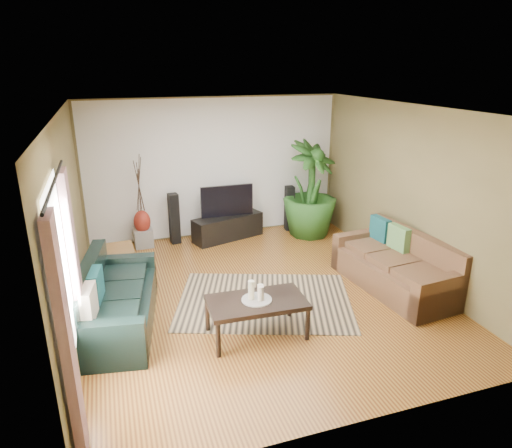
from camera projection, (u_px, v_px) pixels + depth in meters
name	position (u px, v px, depth m)	size (l,w,h in m)	color
floor	(260.00, 294.00, 6.84)	(5.50, 5.50, 0.00)	#9F6B29
ceiling	(261.00, 110.00, 5.94)	(5.50, 5.50, 0.00)	white
wall_back	(215.00, 168.00, 8.85)	(5.00, 5.00, 0.00)	brown
wall_front	(363.00, 299.00, 3.93)	(5.00, 5.00, 0.00)	brown
wall_left	(70.00, 227.00, 5.65)	(5.50, 5.50, 0.00)	brown
wall_right	(412.00, 193.00, 7.13)	(5.50, 5.50, 0.00)	brown
backwall_panel	(215.00, 168.00, 8.84)	(4.90, 4.90, 0.00)	white
window_pane	(62.00, 278.00, 4.21)	(1.80, 1.80, 0.00)	white
curtain_near	(67.00, 345.00, 3.63)	(0.08, 0.35, 2.20)	gray
curtain_far	(75.00, 269.00, 4.98)	(0.08, 0.35, 2.20)	gray
curtain_rod	(54.00, 182.00, 3.92)	(0.03, 0.03, 1.90)	black
sofa_left	(117.00, 296.00, 5.89)	(2.02, 0.87, 0.85)	black
sofa_right	(395.00, 262.00, 6.90)	(2.04, 0.92, 0.85)	brown
area_rug	(265.00, 301.00, 6.64)	(2.48, 1.75, 0.01)	tan
coffee_table	(257.00, 318.00, 5.73)	(1.22, 0.66, 0.50)	black
candle_tray	(257.00, 300.00, 5.64)	(0.38, 0.38, 0.02)	#9B9A95
candle_tall	(251.00, 290.00, 5.61)	(0.08, 0.08, 0.24)	white
candle_mid	(261.00, 293.00, 5.59)	(0.08, 0.08, 0.19)	beige
candle_short	(260.00, 290.00, 5.69)	(0.08, 0.08, 0.15)	white
tv_stand	(228.00, 227.00, 8.95)	(1.40, 0.42, 0.47)	black
television	(227.00, 201.00, 8.79)	(1.03, 0.06, 0.61)	black
speaker_left	(174.00, 219.00, 8.66)	(0.18, 0.19, 0.97)	black
speaker_right	(289.00, 208.00, 9.36)	(0.17, 0.18, 0.92)	black
potted_plant	(310.00, 189.00, 8.93)	(1.05, 1.05, 1.88)	#22511B
plant_pot	(309.00, 228.00, 9.19)	(0.35, 0.35, 0.27)	black
pedestal	(144.00, 238.00, 8.59)	(0.34, 0.34, 0.34)	gray
vase	(142.00, 222.00, 8.48)	(0.31, 0.31, 0.43)	maroon
side_table	(117.00, 266.00, 7.09)	(0.56, 0.56, 0.59)	brown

